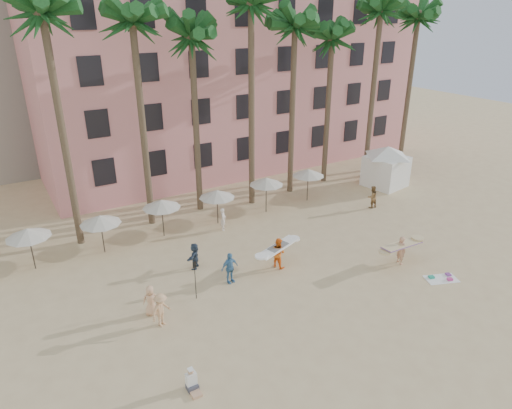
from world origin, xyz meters
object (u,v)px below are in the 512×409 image
object	(u,v)px
carrier_yellow	(401,248)
carrier_white	(278,252)
pink_hotel	(227,78)
cabana	(387,163)

from	to	relation	value
carrier_yellow	carrier_white	size ratio (longest dim) A/B	1.00
pink_hotel	carrier_white	world-z (taller)	pink_hotel
pink_hotel	carrier_yellow	world-z (taller)	pink_hotel
carrier_white	pink_hotel	bearing A→B (deg)	69.71
pink_hotel	cabana	bearing A→B (deg)	-61.46
cabana	carrier_white	bearing A→B (deg)	-157.06
cabana	carrier_white	xyz separation A→B (m)	(-15.36, -6.50, -1.08)
pink_hotel	carrier_white	bearing A→B (deg)	-110.29
carrier_white	carrier_yellow	bearing A→B (deg)	-27.97
cabana	carrier_white	distance (m)	16.71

